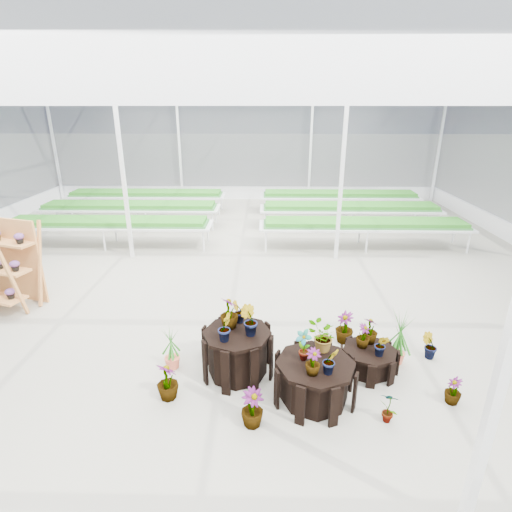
{
  "coord_description": "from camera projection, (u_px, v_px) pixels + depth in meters",
  "views": [
    {
      "loc": [
        0.88,
        -6.98,
        4.2
      ],
      "look_at": [
        0.73,
        0.71,
        1.3
      ],
      "focal_mm": 28.0,
      "sensor_mm": 36.0,
      "label": 1
    }
  ],
  "objects": [
    {
      "name": "ground_plane",
      "position": [
        219.0,
        328.0,
        8.03
      ],
      "size": [
        24.0,
        24.0,
        0.0
      ],
      "primitive_type": "plane",
      "color": "gray",
      "rests_on": "ground"
    },
    {
      "name": "nursery_benches",
      "position": [
        240.0,
        216.0,
        14.61
      ],
      "size": [
        16.0,
        7.0,
        0.84
      ],
      "primitive_type": null,
      "color": "silver",
      "rests_on": "ground"
    },
    {
      "name": "steel_frame",
      "position": [
        215.0,
        221.0,
        7.23
      ],
      "size": [
        18.0,
        24.0,
        4.5
      ],
      "primitive_type": null,
      "color": "silver",
      "rests_on": "ground"
    },
    {
      "name": "nursery_plants",
      "position": [
        295.0,
        344.0,
        6.53
      ],
      "size": [
        4.83,
        2.6,
        1.33
      ],
      "color": "#256D1C",
      "rests_on": "ground"
    },
    {
      "name": "plinth_low",
      "position": [
        369.0,
        360.0,
        6.69
      ],
      "size": [
        1.05,
        1.05,
        0.41
      ],
      "primitive_type": "cylinder",
      "rotation": [
        0.0,
        0.0,
        -0.16
      ],
      "color": "black",
      "rests_on": "ground"
    },
    {
      "name": "plinth_tall",
      "position": [
        237.0,
        353.0,
        6.57
      ],
      "size": [
        1.4,
        1.4,
        0.78
      ],
      "primitive_type": "cylinder",
      "rotation": [
        0.0,
        0.0,
        -0.25
      ],
      "color": "black",
      "rests_on": "ground"
    },
    {
      "name": "greenhouse_shell",
      "position": [
        215.0,
        221.0,
        7.23
      ],
      "size": [
        18.0,
        24.0,
        4.5
      ],
      "primitive_type": null,
      "color": "white",
      "rests_on": "ground"
    },
    {
      "name": "plinth_mid",
      "position": [
        314.0,
        380.0,
        6.01
      ],
      "size": [
        1.56,
        1.56,
        0.64
      ],
      "primitive_type": "cylinder",
      "rotation": [
        0.0,
        0.0,
        0.34
      ],
      "color": "black",
      "rests_on": "ground"
    }
  ]
}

